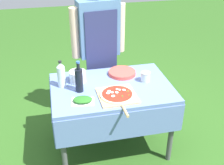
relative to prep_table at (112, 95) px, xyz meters
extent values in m
plane|color=#2D5B1E|center=(0.00, 0.00, -0.63)|extent=(12.00, 12.00, 0.00)
cube|color=#607AB7|center=(0.00, 0.00, 0.08)|extent=(1.13, 0.78, 0.04)
cube|color=#607AB7|center=(0.00, -0.39, -0.08)|extent=(1.13, 0.01, 0.28)
cube|color=#607AB7|center=(0.00, 0.39, -0.08)|extent=(1.13, 0.01, 0.28)
cube|color=#607AB7|center=(-0.57, 0.00, -0.08)|extent=(0.01, 0.78, 0.28)
cube|color=#607AB7|center=(0.57, 0.00, -0.08)|extent=(0.01, 0.78, 0.28)
cylinder|color=#4C4C51|center=(-0.51, -0.33, -0.28)|extent=(0.05, 0.05, 0.69)
cylinder|color=#4C4C51|center=(0.51, -0.33, -0.28)|extent=(0.05, 0.05, 0.69)
cylinder|color=#4C4C51|center=(-0.51, 0.33, -0.28)|extent=(0.05, 0.05, 0.69)
cylinder|color=#4C4C51|center=(0.51, 0.33, -0.28)|extent=(0.05, 0.05, 0.69)
cylinder|color=#70604C|center=(0.06, 0.60, -0.22)|extent=(0.12, 0.12, 0.80)
cylinder|color=#70604C|center=(-0.09, 0.58, -0.22)|extent=(0.12, 0.12, 0.80)
cube|color=#4C7099|center=(-0.01, 0.59, 0.48)|extent=(0.45, 0.24, 0.60)
cube|color=navy|center=(0.00, 0.49, 0.25)|extent=(0.35, 0.05, 0.87)
cylinder|color=beige|center=(0.24, 0.62, 0.45)|extent=(0.09, 0.09, 0.53)
cylinder|color=beige|center=(-0.27, 0.55, 0.45)|extent=(0.09, 0.09, 0.53)
cube|color=tan|center=(0.01, -0.18, 0.10)|extent=(0.35, 0.35, 0.01)
cylinder|color=tan|center=(0.02, -0.43, 0.10)|extent=(0.03, 0.16, 0.02)
cylinder|color=beige|center=(0.01, -0.18, 0.12)|extent=(0.31, 0.31, 0.01)
cylinder|color=#B22819|center=(0.01, -0.18, 0.13)|extent=(0.27, 0.27, 0.00)
ellipsoid|color=white|center=(0.01, -0.17, 0.13)|extent=(0.03, 0.03, 0.01)
ellipsoid|color=white|center=(-0.06, -0.14, 0.14)|extent=(0.04, 0.05, 0.02)
ellipsoid|color=white|center=(0.01, -0.18, 0.13)|extent=(0.04, 0.03, 0.01)
ellipsoid|color=white|center=(0.02, -0.12, 0.13)|extent=(0.04, 0.04, 0.01)
ellipsoid|color=white|center=(-0.03, -0.17, 0.13)|extent=(0.04, 0.03, 0.01)
ellipsoid|color=white|center=(-0.07, -0.17, 0.13)|extent=(0.05, 0.05, 0.01)
ellipsoid|color=white|center=(-0.04, -0.23, 0.13)|extent=(0.05, 0.05, 0.01)
ellipsoid|color=white|center=(0.08, -0.15, 0.13)|extent=(0.05, 0.05, 0.01)
ellipsoid|color=white|center=(0.04, -0.13, 0.13)|extent=(0.04, 0.04, 0.01)
ellipsoid|color=#286B23|center=(0.11, -0.17, 0.13)|extent=(0.03, 0.03, 0.00)
ellipsoid|color=#286B23|center=(0.11, -0.24, 0.13)|extent=(0.02, 0.03, 0.00)
ellipsoid|color=#286B23|center=(0.04, -0.24, 0.13)|extent=(0.01, 0.03, 0.00)
cylinder|color=black|center=(-0.30, -0.02, 0.21)|extent=(0.07, 0.07, 0.22)
cylinder|color=black|center=(-0.30, -0.02, 0.35)|extent=(0.03, 0.03, 0.06)
cylinder|color=#335BB2|center=(-0.30, -0.02, 0.39)|extent=(0.03, 0.03, 0.02)
cylinder|color=silver|center=(-0.46, 0.10, 0.20)|extent=(0.07, 0.07, 0.20)
cone|color=silver|center=(-0.46, 0.10, 0.32)|extent=(0.07, 0.07, 0.04)
cylinder|color=#232326|center=(-0.46, 0.10, 0.35)|extent=(0.03, 0.03, 0.02)
cube|color=silver|center=(-0.30, -0.21, 0.10)|extent=(0.21, 0.17, 0.01)
ellipsoid|color=#286B23|center=(-0.30, -0.21, 0.12)|extent=(0.18, 0.15, 0.04)
cylinder|color=silver|center=(-0.30, 0.16, 0.15)|extent=(0.16, 0.16, 0.11)
cylinder|color=#DB4C42|center=(0.16, 0.22, 0.10)|extent=(0.28, 0.28, 0.00)
cylinder|color=#DB4C42|center=(0.16, 0.22, 0.11)|extent=(0.28, 0.28, 0.00)
cylinder|color=#DB4C42|center=(0.16, 0.22, 0.11)|extent=(0.28, 0.28, 0.00)
cylinder|color=#DB4C42|center=(0.16, 0.22, 0.12)|extent=(0.28, 0.28, 0.00)
cylinder|color=#DB4C42|center=(0.16, 0.22, 0.12)|extent=(0.28, 0.28, 0.00)
cylinder|color=#DB4C42|center=(0.16, 0.22, 0.13)|extent=(0.27, 0.27, 0.00)
cylinder|color=#DB4C42|center=(0.16, 0.22, 0.13)|extent=(0.27, 0.27, 0.00)
cylinder|color=silver|center=(0.34, 0.03, 0.14)|extent=(0.09, 0.09, 0.09)
cylinder|color=#B22819|center=(0.34, 0.03, 0.13)|extent=(0.08, 0.08, 0.06)
cylinder|color=#B7B2A3|center=(0.34, 0.03, 0.19)|extent=(0.09, 0.09, 0.01)
camera|label=1|loc=(-0.50, -2.24, 1.44)|focal=45.00mm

